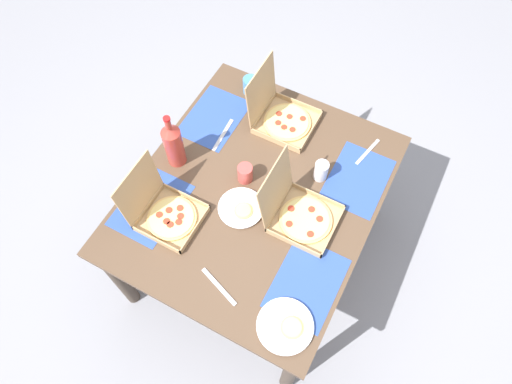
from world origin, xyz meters
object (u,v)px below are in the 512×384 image
pizza_box_edge_far (165,212)px  cup_dark (245,173)px  pizza_box_center (299,213)px  soda_bottle (173,144)px  pizza_box_corner_right (281,116)px  cup_spare (250,85)px  plate_near_right (241,208)px  cup_red (321,171)px  plate_far_left (286,326)px

pizza_box_edge_far → cup_dark: pizza_box_edge_far is taller
pizza_box_center → soda_bottle: size_ratio=0.99×
pizza_box_corner_right → cup_spare: 0.26m
plate_near_right → cup_red: size_ratio=1.98×
pizza_box_edge_far → plate_near_right: 0.34m
plate_near_right → cup_spare: 0.71m
pizza_box_corner_right → soda_bottle: 0.57m
pizza_box_center → soda_bottle: 0.66m
pizza_box_edge_far → pizza_box_center: bearing=-62.6°
plate_far_left → plate_near_right: same height
pizza_box_center → cup_red: (0.24, 0.00, 0.01)m
plate_near_right → pizza_box_edge_far: bearing=124.0°
pizza_box_corner_right → plate_near_right: pizza_box_corner_right is taller
plate_far_left → plate_near_right: (0.38, 0.41, 0.00)m
pizza_box_edge_far → cup_dark: bearing=-32.6°
cup_red → cup_dark: (-0.17, 0.31, -0.01)m
cup_dark → plate_near_right: bearing=-158.0°
pizza_box_corner_right → pizza_box_edge_far: bearing=163.2°
pizza_box_center → pizza_box_edge_far: pizza_box_center is taller
soda_bottle → cup_red: soda_bottle is taller
pizza_box_center → soda_bottle: soda_bottle is taller
plate_near_right → cup_spare: (0.64, 0.30, 0.04)m
plate_far_left → cup_dark: 0.72m
plate_near_right → cup_red: bearing=-36.9°
pizza_box_edge_far → soda_bottle: soda_bottle is taller
pizza_box_center → cup_spare: bearing=44.4°
soda_bottle → cup_spare: 0.57m
plate_near_right → cup_dark: bearing=22.0°
cup_dark → pizza_box_corner_right: bearing=0.1°
pizza_box_corner_right → pizza_box_center: size_ratio=0.97×
cup_spare → pizza_box_edge_far: bearing=-179.0°
plate_far_left → plate_near_right: bearing=47.2°
pizza_box_corner_right → plate_near_right: size_ratio=1.47×
cup_spare → cup_dark: cup_dark is taller
cup_spare → cup_red: size_ratio=0.86×
soda_bottle → cup_red: size_ratio=3.03×
soda_bottle → cup_dark: bearing=-80.0°
pizza_box_corner_right → pizza_box_edge_far: size_ratio=1.07×
pizza_box_corner_right → cup_dark: 0.38m
plate_near_right → cup_red: 0.41m
pizza_box_corner_right → cup_spare: pizza_box_corner_right is taller
pizza_box_corner_right → plate_far_left: bearing=-152.7°
soda_bottle → cup_spare: bearing=-11.1°
pizza_box_corner_right → pizza_box_edge_far: (-0.73, 0.22, -0.00)m
plate_near_right → soda_bottle: 0.43m
pizza_box_corner_right → cup_red: (-0.21, -0.31, 0.01)m
plate_far_left → cup_spare: bearing=34.7°
pizza_box_corner_right → cup_red: pizza_box_corner_right is taller
pizza_box_edge_far → cup_dark: size_ratio=3.06×
pizza_box_corner_right → plate_near_right: 0.54m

